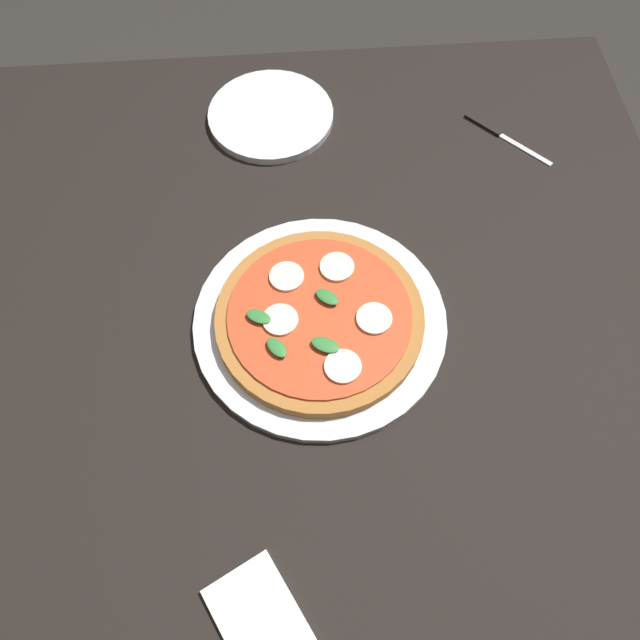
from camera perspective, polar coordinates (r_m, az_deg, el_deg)
The scene contains 7 objects.
ground_plane at distance 1.68m, azimuth -0.48°, elevation -14.65°, with size 6.00×6.00×0.00m, color #2D2B28.
dining_table at distance 1.04m, azimuth -0.76°, elevation -4.86°, with size 1.27×1.20×0.78m.
serving_tray at distance 0.97m, azimuth -0.00°, elevation -0.12°, with size 0.37×0.37×0.01m, color silver.
pizza at distance 0.95m, azimuth -0.03°, elevation 0.20°, with size 0.30×0.30×0.03m.
plate_white at distance 1.23m, azimuth -4.23°, elevation 17.03°, with size 0.22×0.22×0.01m, color white.
napkin at distance 0.85m, azimuth -5.11°, elevation -24.21°, with size 0.13×0.09×0.01m, color white.
knife at distance 1.24m, azimuth 14.86°, elevation 15.23°, with size 0.13×0.13×0.01m.
Camera 1 is at (0.44, -0.02, 1.62)m, focal length 37.46 mm.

